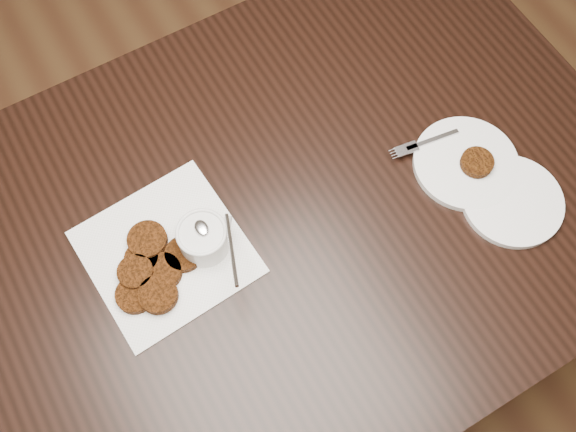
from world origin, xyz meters
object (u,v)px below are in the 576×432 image
object	(u,v)px
table	(260,292)
plate_empty	(512,201)
sauce_ramekin	(201,231)
napkin	(166,252)
plate_with_patty	(467,161)

from	to	relation	value
table	plate_empty	world-z (taller)	plate_empty
table	sauce_ramekin	size ratio (longest dim) A/B	11.92
napkin	plate_empty	world-z (taller)	plate_empty
napkin	table	bearing A→B (deg)	-14.13
table	plate_with_patty	size ratio (longest dim) A/B	7.46
table	napkin	xyz separation A→B (m)	(-0.15, 0.04, 0.38)
table	plate_empty	bearing A→B (deg)	-23.80
table	napkin	world-z (taller)	napkin
sauce_ramekin	napkin	bearing A→B (deg)	160.33
table	sauce_ramekin	bearing A→B (deg)	170.29
napkin	sauce_ramekin	distance (m)	0.09
sauce_ramekin	plate_with_patty	size ratio (longest dim) A/B	0.63
plate_with_patty	plate_empty	bearing A→B (deg)	-75.86
sauce_ramekin	plate_empty	distance (m)	0.57
napkin	plate_empty	bearing A→B (deg)	-21.41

